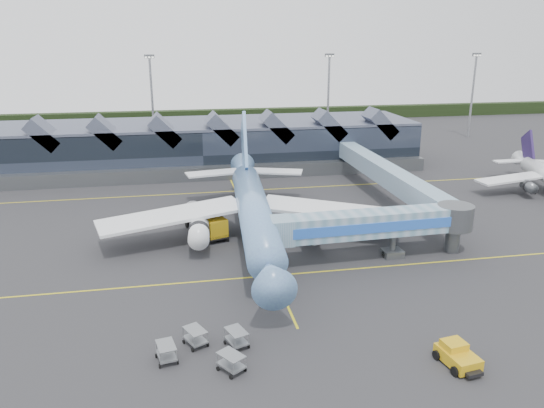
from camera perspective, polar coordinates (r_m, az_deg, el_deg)
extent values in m
plane|color=#2D2C2F|center=(69.22, -1.07, -4.93)|extent=(260.00, 260.00, 0.00)
cube|color=gold|center=(62.01, 0.20, -7.70)|extent=(120.00, 0.25, 0.01)
cube|color=gold|center=(95.43, -3.92, 1.40)|extent=(120.00, 0.25, 0.01)
cube|color=gold|center=(78.43, -2.31, -2.18)|extent=(0.25, 60.00, 0.01)
cube|color=black|center=(175.12, -7.27, 9.36)|extent=(260.00, 4.00, 4.00)
cube|color=black|center=(113.36, -7.74, 6.20)|extent=(90.00, 20.00, 9.00)
cube|color=#4D5366|center=(112.55, -7.84, 8.55)|extent=(90.00, 20.00, 0.60)
cube|color=#56595D|center=(103.34, -7.31, 3.30)|extent=(90.00, 2.50, 2.60)
cube|color=#4D5366|center=(108.01, -23.27, 6.98)|extent=(6.43, 6.00, 6.43)
cube|color=#4D5366|center=(106.19, -17.44, 7.44)|extent=(6.43, 6.00, 6.43)
cube|color=#4D5366|center=(105.48, -11.45, 7.83)|extent=(6.43, 6.00, 6.43)
cube|color=#4D5366|center=(105.92, -5.44, 8.13)|extent=(6.43, 6.00, 6.43)
cube|color=#4D5366|center=(107.49, 0.46, 8.35)|extent=(6.43, 6.00, 6.43)
cube|color=#4D5366|center=(110.14, 6.15, 8.47)|extent=(6.43, 6.00, 6.43)
cube|color=#4D5366|center=(113.79, 11.52, 8.51)|extent=(6.43, 6.00, 6.43)
cylinder|color=gray|center=(136.02, -12.75, 10.58)|extent=(0.56, 0.56, 22.00)
cube|color=#56595D|center=(135.21, -13.07, 15.21)|extent=(2.40, 0.50, 0.90)
cylinder|color=gray|center=(141.92, 6.06, 11.18)|extent=(0.56, 0.56, 22.00)
cube|color=#56595D|center=(141.14, 6.21, 15.62)|extent=(2.40, 0.50, 0.90)
cylinder|color=gray|center=(156.40, 20.72, 10.75)|extent=(0.56, 0.56, 22.00)
cube|color=#56595D|center=(155.70, 21.17, 14.76)|extent=(2.40, 0.50, 0.90)
cylinder|color=#5F7FC0|center=(69.86, -1.94, -0.71)|extent=(6.83, 34.63, 4.25)
cone|color=#5F7FC0|center=(51.18, -0.11, -7.74)|extent=(4.68, 6.20, 4.25)
cube|color=black|center=(50.14, -0.02, -7.18)|extent=(1.63, 0.46, 0.48)
cone|color=#5F7FC0|center=(90.06, -3.03, 3.66)|extent=(4.83, 8.16, 4.25)
cube|color=white|center=(71.50, -10.74, -1.22)|extent=(20.26, 10.77, 1.40)
cube|color=white|center=(73.03, 6.49, -0.61)|extent=(20.28, 13.24, 1.40)
cylinder|color=white|center=(67.98, -7.86, -3.01)|extent=(3.07, 6.08, 2.63)
cylinder|color=white|center=(69.06, 4.24, -2.56)|extent=(3.07, 6.08, 2.63)
cube|color=#5F7FC0|center=(87.18, -2.99, 6.18)|extent=(1.32, 10.88, 11.70)
cube|color=white|center=(88.48, -6.36, 3.33)|extent=(9.30, 4.88, 0.28)
cube|color=white|center=(89.08, 0.39, 3.53)|extent=(9.48, 6.05, 0.28)
cylinder|color=#56595D|center=(56.17, -0.56, -9.13)|extent=(0.31, 0.31, 2.46)
cylinder|color=#56595D|center=(72.19, -4.87, -2.98)|extent=(0.31, 0.31, 2.46)
cylinder|color=#56595D|center=(72.70, 0.83, -2.76)|extent=(0.31, 0.31, 2.46)
cylinder|color=black|center=(56.52, -0.56, -9.85)|extent=(0.62, 1.61, 1.57)
cone|color=white|center=(115.23, 25.42, 4.27)|extent=(3.90, 5.21, 2.92)
cube|color=white|center=(102.34, 24.27, 2.50)|extent=(12.42, 4.82, 0.98)
cylinder|color=#56595D|center=(101.26, 25.90, 1.71)|extent=(2.56, 3.82, 1.81)
cube|color=#271849|center=(113.67, 25.81, 5.45)|extent=(1.91, 6.49, 7.11)
cube|color=white|center=(113.19, 24.05, 4.23)|extent=(5.60, 2.13, 0.24)
cube|color=white|center=(115.78, 27.08, 4.10)|extent=(5.88, 4.35, 0.24)
cylinder|color=#56595D|center=(104.42, 26.37, 1.48)|extent=(0.27, 0.27, 1.69)
cube|color=#6694AB|center=(65.86, 10.62, -2.07)|extent=(20.78, 3.86, 3.00)
cube|color=blue|center=(64.48, 11.18, -2.54)|extent=(20.67, 0.89, 1.24)
cube|color=#6694AB|center=(62.35, 0.96, -2.89)|extent=(2.81, 3.41, 3.10)
cylinder|color=#56595D|center=(67.91, 12.92, -3.72)|extent=(0.72, 0.72, 4.68)
cube|color=#56595D|center=(68.60, 12.81, -5.18)|extent=(2.56, 2.16, 0.93)
cylinder|color=black|center=(68.21, 12.02, -5.35)|extent=(0.45, 0.95, 0.93)
cylinder|color=black|center=(69.07, 13.59, -5.17)|extent=(0.45, 0.95, 0.93)
cylinder|color=#56595D|center=(71.03, 19.08, -1.31)|extent=(4.55, 4.55, 3.10)
cylinder|color=#56595D|center=(71.78, 18.90, -3.08)|extent=(1.86, 1.86, 4.68)
cube|color=black|center=(75.32, -7.21, -2.50)|extent=(5.75, 10.11, 0.54)
cube|color=gold|center=(71.73, -6.06, -2.53)|extent=(3.27, 3.13, 2.40)
cube|color=black|center=(70.80, -5.78, -2.32)|extent=(2.31, 0.96, 1.09)
cylinder|color=silver|center=(75.98, -7.64, -1.17)|extent=(4.48, 6.79, 2.51)
sphere|color=silver|center=(78.76, -8.54, -0.53)|extent=(2.40, 2.40, 2.40)
sphere|color=silver|center=(73.22, -6.67, -1.85)|extent=(2.40, 2.40, 2.40)
cylinder|color=black|center=(72.10, -7.16, -3.66)|extent=(0.72, 1.15, 1.09)
cylinder|color=black|center=(73.12, -5.20, -3.29)|extent=(0.72, 1.15, 1.09)
cylinder|color=black|center=(75.40, -8.31, -2.75)|extent=(0.72, 1.15, 1.09)
cylinder|color=black|center=(76.39, -6.43, -2.40)|extent=(0.72, 1.15, 1.09)
cylinder|color=black|center=(77.80, -9.08, -2.14)|extent=(0.72, 1.15, 1.09)
cylinder|color=black|center=(78.75, -7.24, -1.82)|extent=(0.72, 1.15, 1.09)
cube|color=gold|center=(48.92, 19.35, -15.28)|extent=(2.79, 4.01, 1.03)
cube|color=gold|center=(48.92, 18.99, -14.18)|extent=(2.08, 1.91, 0.72)
cube|color=black|center=(47.83, 20.81, -16.64)|extent=(1.55, 1.03, 0.31)
cylinder|color=black|center=(47.64, 19.09, -16.66)|extent=(0.43, 0.86, 0.82)
cylinder|color=black|center=(48.99, 21.37, -15.90)|extent=(0.43, 0.86, 0.82)
cylinder|color=black|center=(49.24, 17.28, -15.26)|extent=(0.43, 0.86, 0.82)
cylinder|color=black|center=(50.54, 19.52, -14.58)|extent=(0.43, 0.86, 0.82)
cube|color=gray|center=(49.44, -8.23, -14.21)|extent=(2.27, 2.66, 0.15)
cube|color=gray|center=(48.94, -8.28, -13.24)|extent=(2.27, 2.66, 0.08)
cylinder|color=black|center=(50.57, -7.88, -13.92)|extent=(0.27, 0.39, 0.37)
cube|color=gray|center=(48.90, -3.83, -14.45)|extent=(2.12, 2.61, 0.15)
cube|color=gray|center=(48.39, -3.86, -13.47)|extent=(2.12, 2.61, 0.08)
cylinder|color=black|center=(50.02, -3.45, -14.16)|extent=(0.24, 0.39, 0.37)
cube|color=gray|center=(47.75, -11.27, -15.65)|extent=(1.85, 2.50, 0.15)
cube|color=gray|center=(47.23, -11.35, -14.65)|extent=(1.85, 2.50, 0.08)
cylinder|color=black|center=(48.75, -10.52, -15.38)|extent=(0.19, 0.39, 0.37)
cube|color=gray|center=(45.83, -4.40, -16.89)|extent=(2.46, 2.68, 0.15)
cube|color=gray|center=(45.29, -4.43, -15.87)|extent=(2.46, 2.68, 0.08)
cylinder|color=black|center=(46.97, -4.33, -16.49)|extent=(0.31, 0.37, 0.37)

